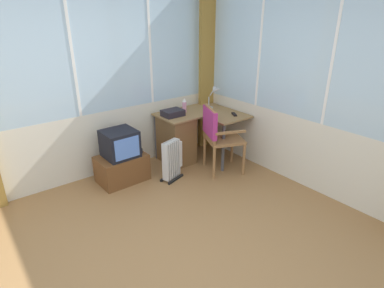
% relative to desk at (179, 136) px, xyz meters
% --- Properties ---
extents(ground, '(5.36, 5.22, 0.06)m').
position_rel_desk_xyz_m(ground, '(-1.32, -1.77, -0.43)').
color(ground, olive).
extents(north_window_panel, '(4.36, 0.07, 2.77)m').
position_rel_desk_xyz_m(north_window_panel, '(-1.32, 0.37, 0.98)').
color(north_window_panel, silver).
rests_on(north_window_panel, ground).
extents(east_window_panel, '(0.07, 4.22, 2.77)m').
position_rel_desk_xyz_m(east_window_panel, '(0.89, -1.77, 0.98)').
color(east_window_panel, silver).
rests_on(east_window_panel, ground).
extents(curtain_corner, '(0.32, 0.08, 2.67)m').
position_rel_desk_xyz_m(curtain_corner, '(0.76, 0.24, 0.94)').
color(curtain_corner, olive).
rests_on(curtain_corner, ground).
extents(desk, '(1.12, 1.03, 0.74)m').
position_rel_desk_xyz_m(desk, '(0.00, 0.00, 0.00)').
color(desk, olive).
rests_on(desk, ground).
extents(desk_lamp, '(0.24, 0.21, 0.36)m').
position_rel_desk_xyz_m(desk_lamp, '(0.66, -0.05, 0.57)').
color(desk_lamp, '#B2B7BC').
rests_on(desk_lamp, desk).
extents(tv_remote, '(0.11, 0.15, 0.02)m').
position_rel_desk_xyz_m(tv_remote, '(0.65, -0.50, 0.35)').
color(tv_remote, black).
rests_on(tv_remote, desk).
extents(spray_bottle, '(0.06, 0.06, 0.22)m').
position_rel_desk_xyz_m(spray_bottle, '(0.15, 0.07, 0.44)').
color(spray_bottle, pink).
rests_on(spray_bottle, desk).
extents(paper_tray, '(0.30, 0.23, 0.09)m').
position_rel_desk_xyz_m(paper_tray, '(-0.09, 0.02, 0.38)').
color(paper_tray, black).
rests_on(paper_tray, desk).
extents(wooden_armchair, '(0.63, 0.63, 0.96)m').
position_rel_desk_xyz_m(wooden_armchair, '(0.20, -0.61, 0.22)').
color(wooden_armchair, olive).
rests_on(wooden_armchair, ground).
extents(tv_on_stand, '(0.65, 0.45, 0.73)m').
position_rel_desk_xyz_m(tv_on_stand, '(-0.98, -0.03, -0.08)').
color(tv_on_stand, brown).
rests_on(tv_on_stand, ground).
extents(space_heater, '(0.37, 0.25, 0.56)m').
position_rel_desk_xyz_m(space_heater, '(-0.41, -0.41, -0.11)').
color(space_heater, silver).
rests_on(space_heater, ground).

